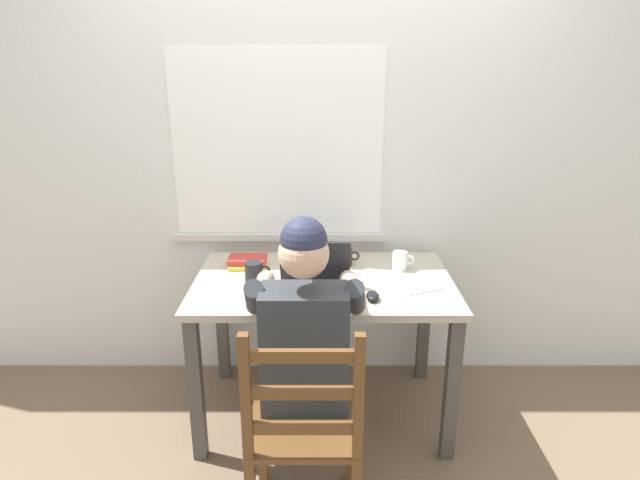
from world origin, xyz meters
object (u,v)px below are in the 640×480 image
Objects in this scene: computer_mouse at (374,296)px; book_stack_side at (307,259)px; desk at (325,299)px; laptop at (316,282)px; book_stack_main at (249,262)px; coffee_mug_white at (402,261)px; coffee_mug_dark at (346,257)px; wooden_chair at (305,431)px; coffee_mug_spare at (255,271)px; seated_person at (307,340)px.

book_stack_side is (-0.31, 0.44, 0.01)m from computer_mouse.
desk is 0.23m from laptop.
book_stack_main reaches higher than computer_mouse.
coffee_mug_white is at bearing 18.32° from desk.
wooden_chair is at bearing -101.18° from coffee_mug_dark.
coffee_mug_spare is 0.66× the size of book_stack_side.
laptop is 1.74× the size of book_stack_side.
laptop reaches higher than coffee_mug_spare.
coffee_mug_white is (0.47, 0.59, 0.12)m from seated_person.
coffee_mug_spare is at bearing -154.80° from coffee_mug_dark.
coffee_mug_white is at bearing 10.91° from coffee_mug_spare.
seated_person is 9.90× the size of coffee_mug_dark.
desk is 0.47m from seated_person.
computer_mouse is at bearing -33.81° from book_stack_main.
wooden_chair is at bearing -118.09° from coffee_mug_white.
laptop is at bearing -26.18° from coffee_mug_spare.
wooden_chair is at bearing -119.86° from computer_mouse.
computer_mouse is 0.40m from coffee_mug_white.
seated_person is 6.54× the size of book_stack_side.
coffee_mug_white is 0.53× the size of book_stack_main.
coffee_mug_white reaches higher than book_stack_side.
coffee_mug_dark is (-0.11, 0.43, 0.03)m from computer_mouse.
book_stack_main is at bearing 108.86° from wooden_chair.
book_stack_main reaches higher than desk.
desk is 1.34× the size of wooden_chair.
wooden_chair is at bearing -95.88° from desk.
seated_person is 5.86× the size of book_stack_main.
coffee_mug_white is 0.49m from book_stack_side.
wooden_chair is 4.42× the size of book_stack_main.
laptop is 2.95× the size of coffee_mug_white.
coffee_mug_spare reaches higher than book_stack_main.
laptop is 0.52m from coffee_mug_white.
seated_person is 11.09× the size of coffee_mug_white.
laptop reaches higher than book_stack_side.
coffee_mug_dark is at bearing 2.70° from book_stack_main.
coffee_mug_dark is (0.19, 0.66, 0.12)m from seated_person.
book_stack_main is (-0.35, 0.33, -0.03)m from laptop.
laptop is 0.37m from book_stack_side.
book_stack_main is (-0.78, 0.05, -0.02)m from coffee_mug_white.
coffee_mug_spare is (-0.26, 0.45, 0.12)m from seated_person.
desk is 0.34m from computer_mouse.
coffee_mug_dark is (0.15, 0.35, -0.01)m from laptop.
seated_person is 3.76× the size of laptop.
laptop reaches higher than coffee_mug_white.
book_stack_side is (-0.48, 0.08, -0.02)m from coffee_mug_white.
computer_mouse is at bearing -55.20° from book_stack_side.
seated_person is at bearing -105.70° from coffee_mug_dark.
desk is at bearing 75.07° from laptop.
book_stack_side is at bearing 170.36° from coffee_mug_white.
desk is 1.01× the size of seated_person.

